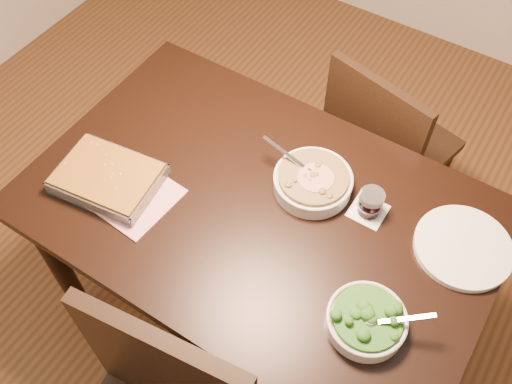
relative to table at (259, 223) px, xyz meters
The scene contains 10 objects.
ground 0.65m from the table, ahead, with size 4.00×4.00×0.00m, color #4A2B15.
table is the anchor object (origin of this frame).
magazine_a 0.42m from the table, 155.16° to the right, with size 0.31×0.23×0.01m, color #B53353.
coaster 0.34m from the table, 29.36° to the left, with size 0.10×0.10×0.00m, color white.
stew_bowl 0.22m from the table, 55.43° to the left, with size 0.27×0.24×0.09m.
broccoli_bowl 0.48m from the table, 21.15° to the right, with size 0.22×0.21×0.08m.
baking_dish 0.48m from the table, 157.80° to the right, with size 0.34×0.26×0.06m.
wine_tumbler 0.36m from the table, 29.36° to the left, with size 0.07×0.07×0.08m.
dinner_plate 0.61m from the table, 18.31° to the left, with size 0.28×0.28×0.02m, color white.
chair_far 0.69m from the table, 76.88° to the left, with size 0.50×0.50×0.88m.
Camera 1 is at (0.51, -0.82, 2.16)m, focal length 40.00 mm.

